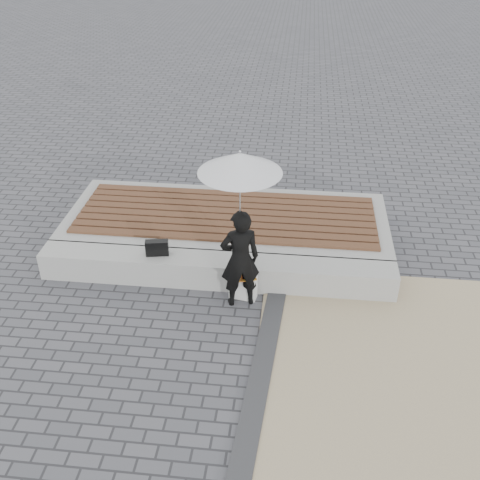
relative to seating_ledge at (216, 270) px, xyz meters
name	(u,v)px	position (x,y,z in m)	size (l,w,h in m)	color
ground	(197,361)	(0.00, -1.60, -0.20)	(80.00, 80.00, 0.00)	#4C4C51
edging_band	(256,397)	(0.75, -2.10, -0.18)	(0.25, 5.20, 0.04)	#313134
seating_ledge	(216,270)	(0.00, 0.00, 0.00)	(5.00, 0.45, 0.40)	gray
timber_platform	(227,227)	(0.00, 1.20, 0.00)	(5.00, 2.00, 0.40)	gray
timber_decking	(227,215)	(0.00, 1.20, 0.22)	(4.60, 1.60, 0.04)	brown
woman	(240,259)	(0.39, -0.43, 0.51)	(0.52, 0.34, 1.42)	black
parasol	(240,163)	(0.39, -0.43, 1.86)	(1.01, 1.01, 1.29)	#AFAFB4
handbag	(157,248)	(-0.82, 0.01, 0.31)	(0.32, 0.11, 0.22)	black
canvas_tote	(243,286)	(0.42, -0.31, -0.01)	(0.37, 0.15, 0.39)	silver
magazine	(243,276)	(0.42, -0.36, 0.19)	(0.34, 0.25, 0.01)	#EE4428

